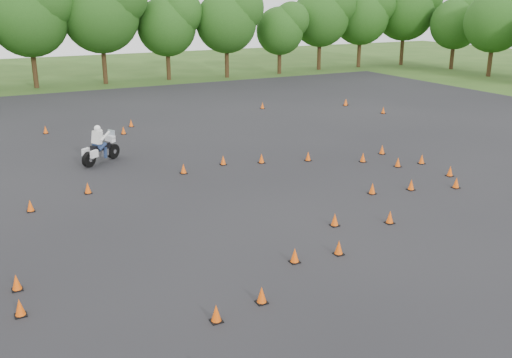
# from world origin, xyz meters

# --- Properties ---
(ground) EXTENTS (140.00, 140.00, 0.00)m
(ground) POSITION_xyz_m (0.00, 0.00, 0.00)
(ground) COLOR #2D5119
(ground) RESTS_ON ground
(asphalt_pad) EXTENTS (62.00, 62.00, 0.00)m
(asphalt_pad) POSITION_xyz_m (0.00, 6.00, 0.01)
(asphalt_pad) COLOR black
(asphalt_pad) RESTS_ON ground
(treeline) EXTENTS (86.77, 32.83, 11.22)m
(treeline) POSITION_xyz_m (4.35, 34.79, 4.73)
(treeline) COLOR #1F4814
(treeline) RESTS_ON ground
(traffic_cones) EXTENTS (35.97, 32.83, 0.45)m
(traffic_cones) POSITION_xyz_m (0.20, 5.24, 0.23)
(traffic_cones) COLOR #F4550A
(traffic_cones) RESTS_ON asphalt_pad
(rider_white) EXTENTS (2.49, 2.09, 1.94)m
(rider_white) POSITION_xyz_m (-3.87, 13.25, 0.97)
(rider_white) COLOR silver
(rider_white) RESTS_ON ground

